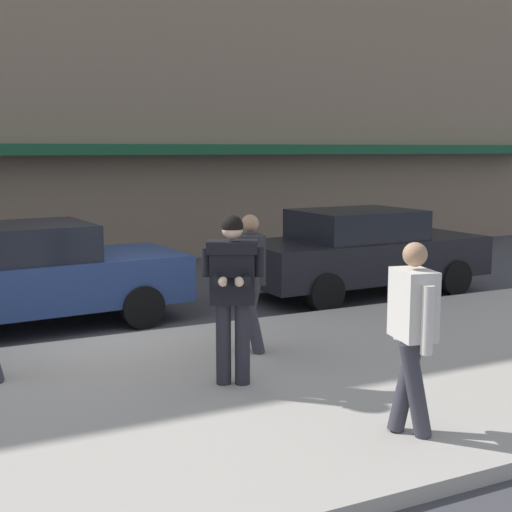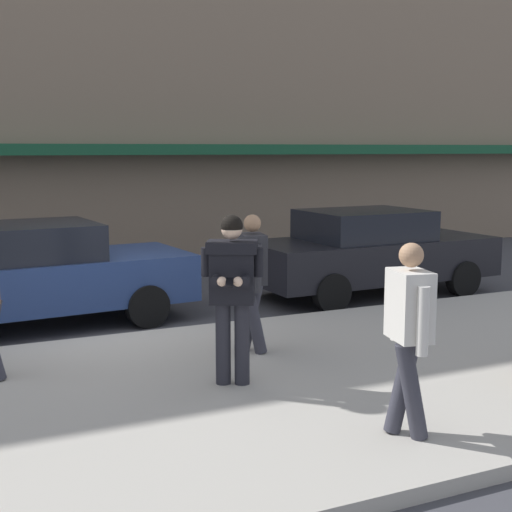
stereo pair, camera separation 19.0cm
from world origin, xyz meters
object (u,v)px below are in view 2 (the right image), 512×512
(parked_sedan_mid, at_px, (34,274))
(man_texting_on_phone, at_px, (232,281))
(pedestrian_with_bag, at_px, (252,274))
(pedestrian_in_light_coat, at_px, (409,327))
(parked_sedan_far, at_px, (370,252))

(parked_sedan_mid, relative_size, man_texting_on_phone, 2.57)
(parked_sedan_mid, relative_size, pedestrian_with_bag, 2.72)
(parked_sedan_mid, distance_m, man_texting_on_phone, 4.30)
(parked_sedan_mid, relative_size, pedestrian_in_light_coat, 2.72)
(parked_sedan_far, relative_size, pedestrian_in_light_coat, 2.68)
(parked_sedan_mid, xyz_separation_m, pedestrian_in_light_coat, (2.31, -5.91, 0.32))
(pedestrian_with_bag, bearing_deg, parked_sedan_far, 38.28)
(parked_sedan_mid, distance_m, pedestrian_in_light_coat, 6.35)
(pedestrian_in_light_coat, bearing_deg, parked_sedan_mid, 111.35)
(pedestrian_in_light_coat, bearing_deg, parked_sedan_far, 58.96)
(man_texting_on_phone, bearing_deg, parked_sedan_mid, 110.20)
(pedestrian_in_light_coat, relative_size, pedestrian_with_bag, 1.00)
(pedestrian_in_light_coat, height_order, pedestrian_with_bag, same)
(parked_sedan_far, bearing_deg, pedestrian_with_bag, -141.72)
(parked_sedan_far, relative_size, pedestrian_with_bag, 2.68)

